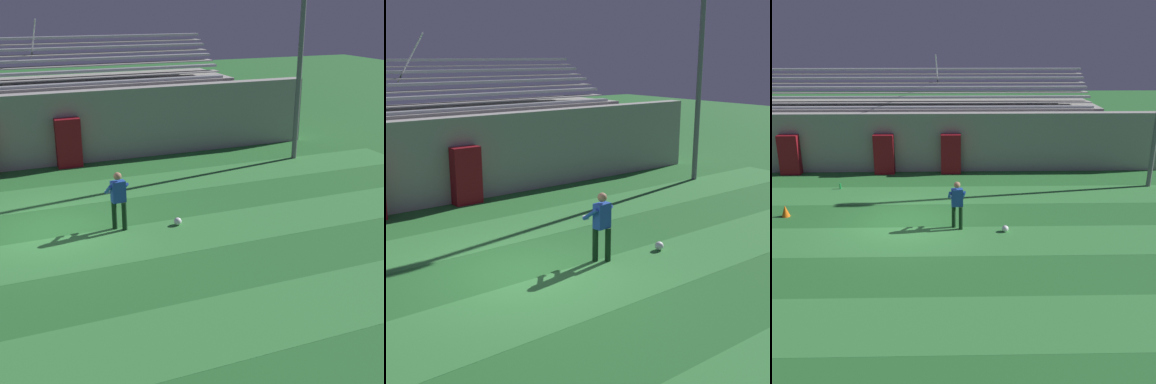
# 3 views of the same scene
# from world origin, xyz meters

# --- Properties ---
(ground_plane) EXTENTS (80.00, 80.00, 0.00)m
(ground_plane) POSITION_xyz_m (0.00, 0.00, 0.00)
(ground_plane) COLOR #286B2D
(turf_stripe_near) EXTENTS (28.00, 2.20, 0.01)m
(turf_stripe_near) POSITION_xyz_m (0.00, -6.00, 0.00)
(turf_stripe_near) COLOR #38843D
(turf_stripe_near) RESTS_ON ground
(turf_stripe_mid) EXTENTS (28.00, 2.20, 0.01)m
(turf_stripe_mid) POSITION_xyz_m (0.00, -1.61, 0.00)
(turf_stripe_mid) COLOR #38843D
(turf_stripe_mid) RESTS_ON ground
(turf_stripe_far) EXTENTS (28.00, 2.20, 0.01)m
(turf_stripe_far) POSITION_xyz_m (0.00, 2.79, 0.00)
(turf_stripe_far) COLOR #38843D
(turf_stripe_far) RESTS_ON ground
(back_wall) EXTENTS (24.00, 0.60, 2.80)m
(back_wall) POSITION_xyz_m (0.00, 6.50, 1.40)
(back_wall) COLOR #999691
(back_wall) RESTS_ON ground
(padding_pillar_gate_right) EXTENTS (0.94, 0.44, 1.88)m
(padding_pillar_gate_right) POSITION_xyz_m (1.58, 5.95, 0.94)
(padding_pillar_gate_right) COLOR maroon
(padding_pillar_gate_right) RESTS_ON ground
(bleacher_stand) EXTENTS (18.00, 4.05, 5.43)m
(bleacher_stand) POSITION_xyz_m (0.00, 8.84, 1.50)
(bleacher_stand) COLOR #999691
(bleacher_stand) RESTS_ON ground
(floodlight_pole) EXTENTS (0.90, 0.36, 9.33)m
(floodlight_pole) POSITION_xyz_m (10.24, 3.78, 5.78)
(floodlight_pole) COLOR slate
(floodlight_pole) RESTS_ON ground
(goalkeeper) EXTENTS (0.61, 0.58, 1.67)m
(goalkeeper) POSITION_xyz_m (1.82, -0.59, 0.95)
(goalkeeper) COLOR #143319
(goalkeeper) RESTS_ON ground
(soccer_ball) EXTENTS (0.22, 0.22, 0.22)m
(soccer_ball) POSITION_xyz_m (3.43, -0.93, 0.11)
(soccer_ball) COLOR white
(soccer_ball) RESTS_ON ground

